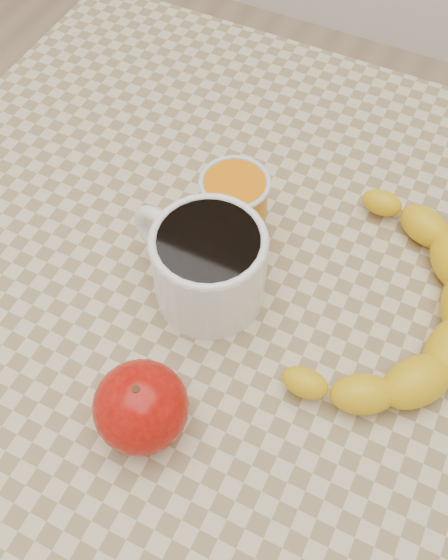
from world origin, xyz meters
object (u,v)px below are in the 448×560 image
at_px(banana, 392,305).
at_px(coffee_mug, 207,263).
at_px(table, 224,331).
at_px(apple, 141,407).
at_px(orange_juice_glass, 234,207).

bearing_deg(banana, coffee_mug, -154.96).
bearing_deg(banana, table, -155.99).
height_order(coffee_mug, banana, coffee_mug).
relative_size(table, coffee_mug, 5.01).
distance_m(apple, banana, 0.25).
distance_m(orange_juice_glass, banana, 0.18).
relative_size(table, apple, 8.90).
xyz_separation_m(coffee_mug, banana, (0.17, 0.05, -0.03)).
bearing_deg(table, orange_juice_glass, 107.95).
relative_size(coffee_mug, orange_juice_glass, 1.95).
relative_size(orange_juice_glass, banana, 0.25).
xyz_separation_m(orange_juice_glass, banana, (0.18, -0.03, -0.02)).
bearing_deg(banana, orange_juice_glass, 179.96).
relative_size(table, orange_juice_glass, 9.75).
xyz_separation_m(coffee_mug, orange_juice_glass, (-0.01, 0.08, -0.01)).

